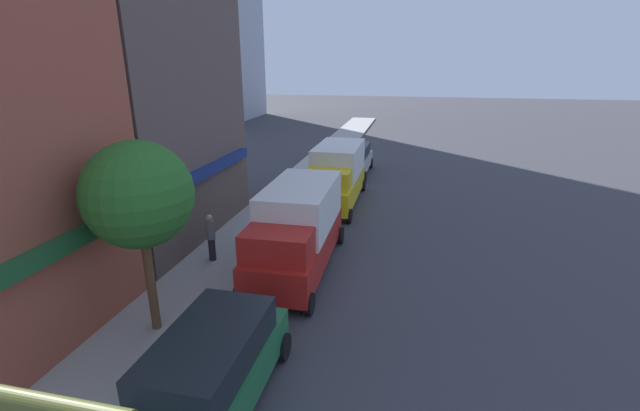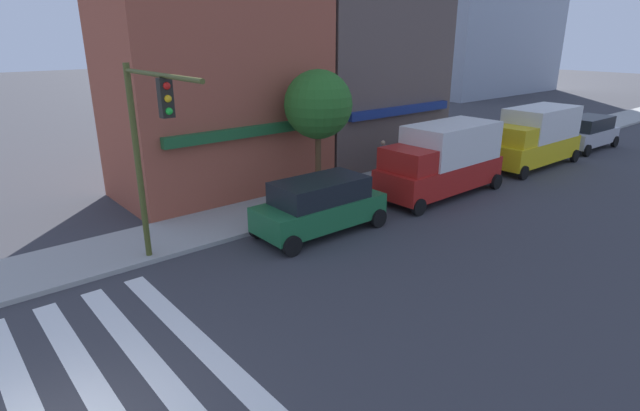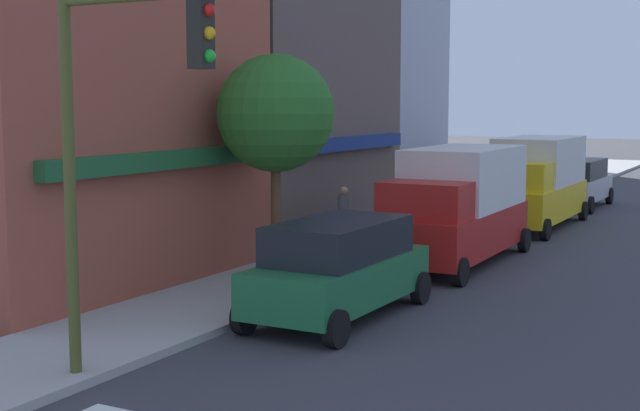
# 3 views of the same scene
# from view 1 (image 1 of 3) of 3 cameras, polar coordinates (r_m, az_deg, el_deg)

# --- Properties ---
(storefront_row) EXTENTS (17.35, 5.30, 14.11)m
(storefront_row) POSITION_cam_1_polar(r_m,az_deg,el_deg) (15.59, -31.28, 13.48)
(storefront_row) COLOR #9E4C38
(storefront_row) RESTS_ON ground_plane
(suv_green) EXTENTS (4.71, 2.12, 1.94)m
(suv_green) POSITION_cam_1_polar(r_m,az_deg,el_deg) (9.79, -14.27, -20.50)
(suv_green) COLOR #1E6638
(suv_green) RESTS_ON ground_plane
(box_truck_red) EXTENTS (6.23, 2.42, 3.04)m
(box_truck_red) POSITION_cam_1_polar(r_m,az_deg,el_deg) (15.05, -3.03, -2.98)
(box_truck_red) COLOR #B21E19
(box_truck_red) RESTS_ON ground_plane
(box_truck_yellow) EXTENTS (6.20, 2.42, 3.04)m
(box_truck_yellow) POSITION_cam_1_polar(r_m,az_deg,el_deg) (22.27, 2.26, 4.21)
(box_truck_yellow) COLOR yellow
(box_truck_yellow) RESTS_ON ground_plane
(suv_silver) EXTENTS (4.72, 2.12, 1.94)m
(suv_silver) POSITION_cam_1_polar(r_m,az_deg,el_deg) (28.57, 4.57, 6.25)
(suv_silver) COLOR #B7B7BC
(suv_silver) RESTS_ON ground_plane
(pedestrian_grey_coat) EXTENTS (0.32, 0.32, 1.77)m
(pedestrian_grey_coat) POSITION_cam_1_polar(r_m,az_deg,el_deg) (16.11, -14.33, -4.05)
(pedestrian_grey_coat) COLOR #23232D
(pedestrian_grey_coat) RESTS_ON sidewalk_left
(street_tree) EXTENTS (2.72, 2.72, 5.20)m
(street_tree) POSITION_cam_1_polar(r_m,az_deg,el_deg) (11.53, -23.04, 1.24)
(street_tree) COLOR brown
(street_tree) RESTS_ON sidewalk_left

